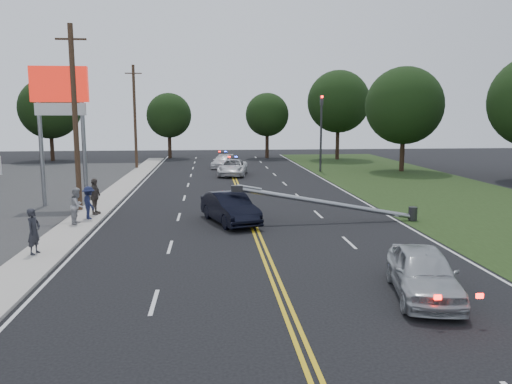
{
  "coord_description": "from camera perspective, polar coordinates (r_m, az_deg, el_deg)",
  "views": [
    {
      "loc": [
        -2.07,
        -15.77,
        5.3
      ],
      "look_at": [
        0.09,
        7.23,
        1.7
      ],
      "focal_mm": 35.0,
      "sensor_mm": 36.0,
      "label": 1
    }
  ],
  "objects": [
    {
      "name": "bystander_c",
      "position": [
        26.23,
        -18.55,
        -1.17
      ],
      "size": [
        1.06,
        1.23,
        1.65
      ],
      "primitive_type": "imported",
      "rotation": [
        0.0,
        0.0,
        2.09
      ],
      "color": "#1A2041",
      "rests_on": "sidewalk"
    },
    {
      "name": "tree_8",
      "position": [
        60.31,
        9.41,
        10.15
      ],
      "size": [
        7.3,
        7.3,
        10.45
      ],
      "color": "black",
      "rests_on": "ground"
    },
    {
      "name": "tree_6",
      "position": [
        62.01,
        -9.92,
        8.61
      ],
      "size": [
        5.4,
        5.4,
        7.89
      ],
      "color": "black",
      "rests_on": "ground"
    },
    {
      "name": "bystander_b",
      "position": [
        25.3,
        -19.74,
        -1.48
      ],
      "size": [
        0.73,
        0.9,
        1.74
      ],
      "primitive_type": "imported",
      "rotation": [
        0.0,
        0.0,
        1.49
      ],
      "color": "#9F9EA3",
      "rests_on": "sidewalk"
    },
    {
      "name": "fallen_streetlight",
      "position": [
        24.97,
        9.23,
        -1.37
      ],
      "size": [
        9.36,
        0.44,
        1.91
      ],
      "color": "#2D2D30",
      "rests_on": "ground"
    },
    {
      "name": "crashed_sedan",
      "position": [
        24.56,
        -3.0,
        -1.83
      ],
      "size": [
        2.97,
        4.83,
        1.5
      ],
      "primitive_type": "imported",
      "rotation": [
        0.0,
        0.0,
        0.33
      ],
      "color": "black",
      "rests_on": "ground"
    },
    {
      "name": "bystander_d",
      "position": [
        27.35,
        -17.97,
        -0.48
      ],
      "size": [
        0.75,
        1.19,
        1.89
      ],
      "primitive_type": "imported",
      "rotation": [
        0.0,
        0.0,
        1.29
      ],
      "color": "#574C45",
      "rests_on": "sidewalk"
    },
    {
      "name": "tree_7",
      "position": [
        61.43,
        1.29,
        8.81
      ],
      "size": [
        5.27,
        5.27,
        7.91
      ],
      "color": "black",
      "rests_on": "ground"
    },
    {
      "name": "emergency_a",
      "position": [
        43.78,
        -2.67,
        2.81
      ],
      "size": [
        3.06,
        5.3,
        1.39
      ],
      "primitive_type": "imported",
      "rotation": [
        0.0,
        0.0,
        -0.16
      ],
      "color": "silver",
      "rests_on": "ground"
    },
    {
      "name": "tree_9",
      "position": [
        48.84,
        16.59,
        9.44
      ],
      "size": [
        7.16,
        7.16,
        9.69
      ],
      "color": "black",
      "rests_on": "ground"
    },
    {
      "name": "utility_pole_mid",
      "position": [
        28.67,
        -19.97,
        7.9
      ],
      "size": [
        1.6,
        0.28,
        10.0
      ],
      "color": "#382619",
      "rests_on": "ground"
    },
    {
      "name": "utility_pole_far",
      "position": [
        50.28,
        -13.67,
        8.36
      ],
      "size": [
        1.6,
        0.28,
        10.0
      ],
      "color": "#382619",
      "rests_on": "ground"
    },
    {
      "name": "bystander_a",
      "position": [
        20.42,
        -24.06,
        -4.12
      ],
      "size": [
        0.55,
        0.71,
        1.73
      ],
      "primitive_type": "imported",
      "rotation": [
        0.0,
        0.0,
        1.33
      ],
      "color": "#25252C",
      "rests_on": "sidewalk"
    },
    {
      "name": "emergency_b",
      "position": [
        50.12,
        -3.84,
        3.48
      ],
      "size": [
        2.6,
        4.59,
        1.25
      ],
      "primitive_type": "imported",
      "rotation": [
        0.0,
        0.0,
        -0.2
      ],
      "color": "silver",
      "rests_on": "ground"
    },
    {
      "name": "pylon_sign",
      "position": [
        30.95,
        -21.49,
        9.54
      ],
      "size": [
        3.2,
        0.35,
        8.0
      ],
      "color": "gray",
      "rests_on": "ground"
    },
    {
      "name": "traffic_signal",
      "position": [
        46.94,
        7.46,
        7.44
      ],
      "size": [
        0.28,
        0.41,
        7.05
      ],
      "color": "#2D2D30",
      "rests_on": "ground"
    },
    {
      "name": "sidewalk",
      "position": [
        27.05,
        -18.82,
        -2.79
      ],
      "size": [
        1.8,
        70.0,
        0.12
      ],
      "primitive_type": "cube",
      "color": "#ADA69C",
      "rests_on": "ground"
    },
    {
      "name": "tree_5",
      "position": [
        62.3,
        -22.52,
        8.81
      ],
      "size": [
        6.89,
        6.89,
        9.43
      ],
      "color": "black",
      "rests_on": "ground"
    },
    {
      "name": "waiting_sedan",
      "position": [
        15.55,
        18.57,
        -8.71
      ],
      "size": [
        2.56,
        4.54,
        1.46
      ],
      "primitive_type": "imported",
      "rotation": [
        0.0,
        0.0,
        -0.21
      ],
      "color": "#ADB2B6",
      "rests_on": "ground"
    },
    {
      "name": "ground",
      "position": [
        16.76,
        2.03,
        -9.58
      ],
      "size": [
        120.0,
        120.0,
        0.0
      ],
      "primitive_type": "plane",
      "color": "black",
      "rests_on": "ground"
    },
    {
      "name": "grass_verge",
      "position": [
        30.57,
        25.37,
        -1.98
      ],
      "size": [
        12.0,
        80.0,
        0.01
      ],
      "primitive_type": "cube",
      "color": "black",
      "rests_on": "ground"
    },
    {
      "name": "centerline_yellow",
      "position": [
        26.39,
        -0.76,
        -2.71
      ],
      "size": [
        0.36,
        80.0,
        0.0
      ],
      "primitive_type": "cube",
      "color": "gold",
      "rests_on": "ground"
    }
  ]
}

